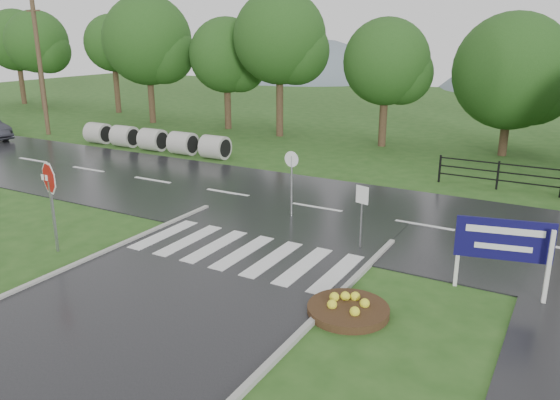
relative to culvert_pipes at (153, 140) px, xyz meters
The scene contains 12 objects.
ground 19.49m from the culvert_pipes, 50.34° to the right, with size 120.00×120.00×0.00m, color #27501A.
main_road 13.41m from the culvert_pipes, 21.91° to the right, with size 90.00×8.00×0.04m, color black.
crosswalk 15.97m from the culvert_pipes, 38.81° to the right, with size 6.50×2.80×0.02m.
hills 54.90m from the culvert_pipes, 72.33° to the left, with size 102.00×48.00×48.00m.
treeline 16.18m from the culvert_pipes, 33.82° to the left, with size 83.20×5.20×10.00m.
culvert_pipes is the anchor object (origin of this frame).
stop_sign 14.67m from the culvert_pipes, 59.05° to the right, with size 1.23×0.41×2.90m.
estate_billboard 21.40m from the culvert_pipes, 25.10° to the right, with size 2.21×0.56×1.98m.
flower_bed 20.30m from the culvert_pipes, 35.56° to the right, with size 1.90×1.90×0.38m.
reg_sign_small 17.24m from the culvert_pipes, 27.44° to the right, with size 0.43×0.14×1.97m.
reg_sign_round 13.63m from the culvert_pipes, 27.58° to the right, with size 0.55×0.09×2.36m.
utility_pole_west 9.96m from the culvert_pipes, behind, with size 1.45×0.30×8.14m.
Camera 1 is at (8.25, -7.41, 6.22)m, focal length 35.00 mm.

